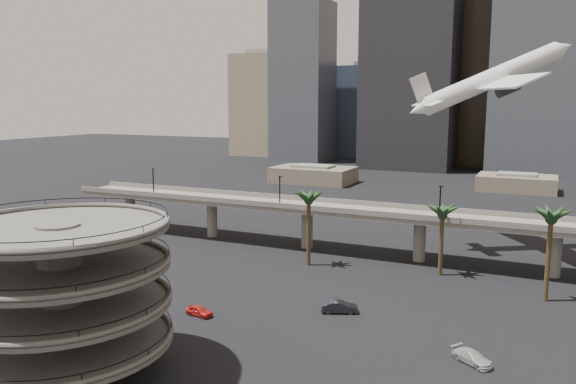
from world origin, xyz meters
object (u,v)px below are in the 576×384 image
at_px(overpass, 361,216).
at_px(car_a, 199,311).
at_px(parking_ramp, 61,285).
at_px(car_b, 339,307).
at_px(car_c, 472,357).
at_px(airborne_jet, 491,80).

height_order(overpass, car_a, overpass).
distance_m(parking_ramp, car_a, 22.16).
distance_m(overpass, car_a, 40.85).
xyz_separation_m(overpass, car_b, (6.69, -30.05, -6.52)).
bearing_deg(parking_ramp, car_c, 28.90).
distance_m(overpass, car_b, 31.47).
bearing_deg(car_b, car_a, 94.78).
xyz_separation_m(parking_ramp, overpass, (13.00, 59.00, -2.50)).
xyz_separation_m(parking_ramp, car_b, (19.69, 28.95, -9.01)).
bearing_deg(airborne_jet, car_b, -140.63).
bearing_deg(airborne_jet, parking_ramp, -148.07).
xyz_separation_m(car_a, car_c, (34.99, 1.05, 0.02)).
height_order(car_b, car_c, car_b).
bearing_deg(parking_ramp, airborne_jet, 65.71).
bearing_deg(car_b, airborne_jet, -40.47).
distance_m(car_a, car_b, 18.93).
bearing_deg(car_c, airborne_jet, 39.20).
xyz_separation_m(car_a, car_b, (16.65, 9.00, 0.15)).
bearing_deg(overpass, car_b, -77.45).
bearing_deg(car_a, overpass, -6.89).
relative_size(overpass, car_b, 26.09).
distance_m(airborne_jet, car_c, 61.70).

